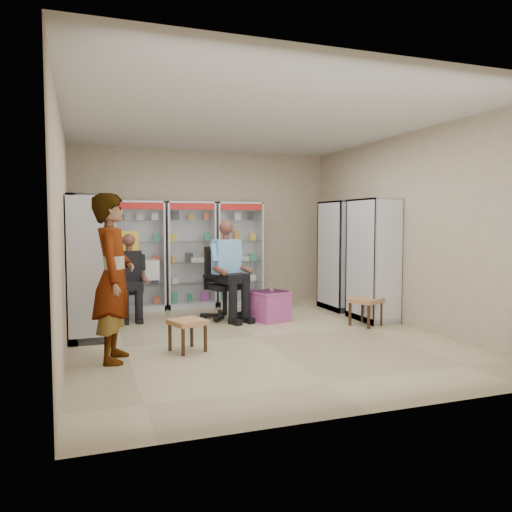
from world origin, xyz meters
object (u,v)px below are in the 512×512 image
object	(u,v)px
cabinet_back_mid	(190,255)
cabinet_left_far	(86,261)
office_chair	(225,283)
pink_trunk	(270,306)
cabinet_back_left	(139,256)
wooden_chair	(129,290)
standing_man	(114,278)
cabinet_back_right	(238,254)
seated_shopkeeper	(226,273)
woven_stool_a	(365,312)
woven_stool_b	(188,335)
cabinet_right_near	(373,260)
cabinet_left_near	(87,267)
cabinet_right_far	(340,256)

from	to	relation	value
cabinet_back_mid	cabinet_left_far	distance (m)	2.10
office_chair	pink_trunk	distance (m)	0.87
cabinet_back_left	wooden_chair	bearing A→B (deg)	-108.90
wooden_chair	standing_man	world-z (taller)	standing_man
cabinet_back_right	standing_man	xyz separation A→B (m)	(-2.55, -3.33, -0.02)
cabinet_left_far	seated_shopkeeper	size ratio (longest dim) A/B	1.30
cabinet_left_far	seated_shopkeeper	distance (m)	2.24
woven_stool_a	woven_stool_b	size ratio (longest dim) A/B	1.06
wooden_chair	woven_stool_a	xyz separation A→B (m)	(3.44, -1.85, -0.26)
cabinet_right_near	woven_stool_a	xyz separation A→B (m)	(-0.34, -0.35, -0.79)
seated_shopkeeper	cabinet_back_right	bearing A→B (deg)	49.11
cabinet_left_near	office_chair	distance (m)	2.35
cabinet_right_near	woven_stool_a	size ratio (longest dim) A/B	4.67
cabinet_left_far	standing_man	bearing A→B (deg)	6.66
cabinet_left_near	pink_trunk	bearing A→B (deg)	95.68
cabinet_left_near	wooden_chair	size ratio (longest dim) A/B	2.13
seated_shopkeeper	woven_stool_b	world-z (taller)	seated_shopkeeper
cabinet_right_near	cabinet_left_near	xyz separation A→B (m)	(-4.46, 0.20, 0.00)
woven_stool_b	standing_man	bearing A→B (deg)	-171.27
cabinet_right_far	cabinet_right_near	size ratio (longest dim) A/B	1.00
cabinet_back_right	cabinet_right_near	xyz separation A→B (m)	(1.63, -2.23, 0.00)
standing_man	cabinet_left_near	bearing A→B (deg)	23.70
standing_man	office_chair	bearing A→B (deg)	-31.69
cabinet_right_far	woven_stool_b	xyz separation A→B (m)	(-3.29, -2.06, -0.80)
woven_stool_a	cabinet_back_mid	bearing A→B (deg)	130.88
cabinet_back_mid	seated_shopkeeper	world-z (taller)	cabinet_back_mid
cabinet_back_right	cabinet_left_near	xyz separation A→B (m)	(-2.83, -2.03, 0.00)
cabinet_back_left	seated_shopkeeper	world-z (taller)	cabinet_back_left
cabinet_back_right	woven_stool_a	world-z (taller)	cabinet_back_right
cabinet_back_right	wooden_chair	distance (m)	2.33
wooden_chair	woven_stool_b	size ratio (longest dim) A/B	2.34
cabinet_back_left	pink_trunk	bearing A→B (deg)	-42.54
cabinet_right_near	pink_trunk	xyz separation A→B (m)	(-1.62, 0.48, -0.75)
cabinet_back_left	woven_stool_a	bearing A→B (deg)	-39.04
cabinet_back_left	woven_stool_b	xyz separation A→B (m)	(0.24, -3.19, -0.80)
cabinet_right_near	woven_stool_b	bearing A→B (deg)	106.27
cabinet_back_left	office_chair	xyz separation A→B (m)	(1.27, -1.29, -0.39)
cabinet_right_far	wooden_chair	bearing A→B (deg)	83.96
cabinet_back_left	cabinet_right_far	bearing A→B (deg)	-17.75
cabinet_back_left	cabinet_right_far	world-z (taller)	same
cabinet_left_far	standing_man	xyz separation A→B (m)	(0.28, -2.40, -0.02)
cabinet_right_far	cabinet_left_near	distance (m)	4.55
cabinet_left_near	woven_stool_a	size ratio (longest dim) A/B	4.67
cabinet_back_left	pink_trunk	world-z (taller)	cabinet_back_left
cabinet_left_far	woven_stool_b	xyz separation A→B (m)	(1.17, -2.26, -0.80)
cabinet_right_far	cabinet_left_far	size ratio (longest dim) A/B	1.00
cabinet_back_right	seated_shopkeeper	bearing A→B (deg)	-115.38
cabinet_back_right	wooden_chair	world-z (taller)	cabinet_back_right
cabinet_back_left	cabinet_left_near	distance (m)	2.23
cabinet_right_near	standing_man	xyz separation A→B (m)	(-4.18, -1.10, -0.02)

